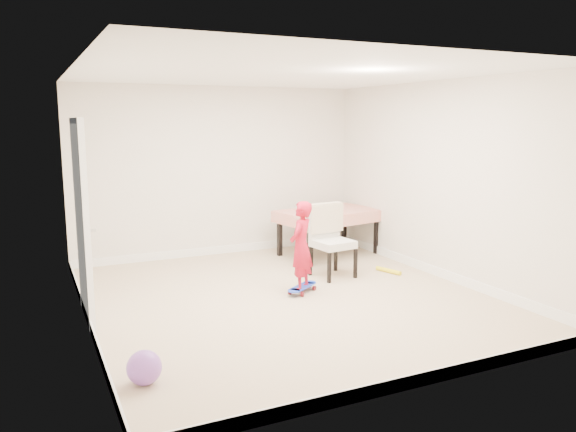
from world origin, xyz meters
name	(u,v)px	position (x,y,z in m)	size (l,w,h in m)	color
ground	(288,298)	(0.00, 0.00, 0.00)	(5.00, 5.00, 0.00)	tan
ceiling	(288,75)	(0.00, 0.00, 2.58)	(4.50, 5.00, 0.04)	white
wall_back	(219,172)	(0.00, 2.48, 1.30)	(4.50, 0.04, 2.60)	silver
wall_front	(427,225)	(0.00, -2.48, 1.30)	(4.50, 0.04, 2.60)	silver
wall_left	(83,201)	(-2.23, 0.00, 1.30)	(0.04, 5.00, 2.60)	silver
wall_right	(441,181)	(2.23, 0.00, 1.30)	(0.04, 5.00, 2.60)	silver
door	(82,223)	(-2.22, 0.30, 1.02)	(0.10, 0.94, 2.11)	white
baseboard_back	(221,250)	(0.00, 2.49, 0.06)	(4.50, 0.02, 0.12)	white
baseboard_front	(421,379)	(0.00, -2.49, 0.06)	(4.50, 0.02, 0.12)	white
baseboard_left	(89,321)	(-2.24, 0.00, 0.06)	(0.02, 5.00, 0.12)	white
baseboard_right	(437,272)	(2.24, 0.00, 0.06)	(0.02, 5.00, 0.12)	white
dining_table	(329,232)	(1.51, 1.71, 0.35)	(1.51, 0.96, 0.71)	red
dining_chair	(333,241)	(0.94, 0.58, 0.49)	(0.53, 0.61, 0.98)	silver
skateboard	(302,289)	(0.25, 0.11, 0.04)	(0.55, 0.20, 0.08)	blue
child	(301,249)	(0.23, 0.10, 0.55)	(0.40, 0.26, 1.10)	red
balloon	(144,368)	(-1.98, -1.52, 0.14)	(0.28, 0.28, 0.28)	purple
foam_toy	(388,271)	(1.74, 0.41, 0.03)	(0.06, 0.06, 0.40)	yellow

